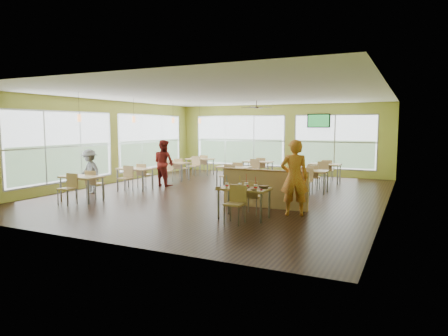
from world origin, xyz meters
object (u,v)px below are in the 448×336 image
at_px(man_plaid, 294,178).
at_px(food_basket, 264,187).
at_px(half_wall_divider, 265,189).
at_px(main_table, 244,193).

relative_size(man_plaid, food_basket, 7.19).
distance_m(half_wall_divider, food_basket, 1.40).
relative_size(main_table, half_wall_divider, 0.63).
relative_size(main_table, man_plaid, 0.80).
distance_m(main_table, man_plaid, 1.35).
height_order(man_plaid, food_basket, man_plaid).
xyz_separation_m(main_table, half_wall_divider, (0.00, 1.45, -0.11)).
bearing_deg(food_basket, half_wall_divider, 108.67).
xyz_separation_m(main_table, man_plaid, (0.98, 0.86, 0.32)).
height_order(half_wall_divider, man_plaid, man_plaid).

